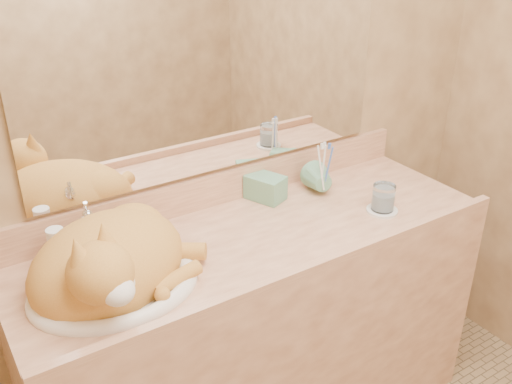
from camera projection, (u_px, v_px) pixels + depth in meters
wall_back at (214, 95)px, 1.88m from camera, size 2.40×0.02×2.50m
vanity_counter at (259, 336)px, 2.05m from camera, size 1.60×0.55×0.85m
mirror at (215, 53)px, 1.81m from camera, size 1.30×0.02×0.80m
sink_basin at (112, 266)px, 1.57m from camera, size 0.54×0.48×0.15m
faucet at (91, 233)px, 1.70m from camera, size 0.08×0.13×0.17m
cat at (110, 259)px, 1.57m from camera, size 0.61×0.56×0.27m
soap_dispenser at (282, 178)px, 2.00m from camera, size 0.12×0.12×0.20m
toothbrush_cup at (324, 185)px, 2.07m from camera, size 0.13×0.13×0.10m
toothbrushes at (325, 166)px, 2.03m from camera, size 0.04×0.04×0.22m
saucer at (382, 210)px, 1.99m from camera, size 0.11×0.11×0.01m
water_glass at (383, 197)px, 1.97m from camera, size 0.08×0.08×0.09m
lotion_bottle at (57, 247)px, 1.68m from camera, size 0.05×0.05×0.12m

